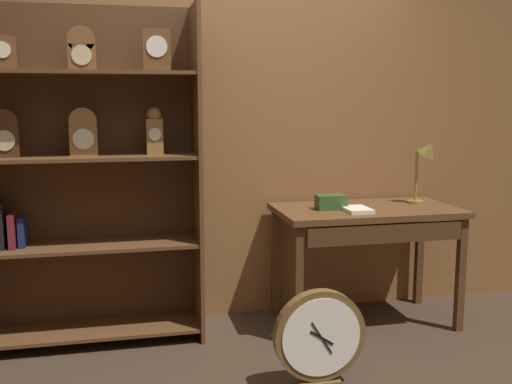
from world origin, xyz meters
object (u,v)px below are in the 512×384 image
(bookshelf, at_px, (81,175))
(round_clock_large, at_px, (320,338))
(workbench, at_px, (368,223))
(open_repair_manual, at_px, (357,210))
(desk_lamp, at_px, (425,161))
(toolbox_small, at_px, (331,202))

(bookshelf, relative_size, round_clock_large, 3.89)
(workbench, xyz_separation_m, open_repair_manual, (-0.12, -0.09, 0.11))
(desk_lamp, distance_m, toolbox_small, 0.74)
(open_repair_manual, height_order, round_clock_large, open_repair_manual)
(bookshelf, distance_m, open_repair_manual, 1.75)
(toolbox_small, bearing_deg, open_repair_manual, -39.75)
(bookshelf, height_order, round_clock_large, bookshelf)
(toolbox_small, height_order, open_repair_manual, toolbox_small)
(round_clock_large, bearing_deg, open_repair_manual, 55.71)
(toolbox_small, bearing_deg, bookshelf, 176.19)
(open_repair_manual, relative_size, round_clock_large, 0.41)
(toolbox_small, bearing_deg, desk_lamp, 4.41)
(bookshelf, relative_size, workbench, 1.73)
(round_clock_large, bearing_deg, toolbox_small, 67.01)
(bookshelf, distance_m, toolbox_small, 1.60)
(bookshelf, distance_m, desk_lamp, 2.28)
(open_repair_manual, bearing_deg, bookshelf, 172.31)
(desk_lamp, bearing_deg, toolbox_small, -175.59)
(open_repair_manual, bearing_deg, desk_lamp, 16.01)
(round_clock_large, bearing_deg, bookshelf, 143.10)
(bookshelf, xyz_separation_m, open_repair_manual, (1.72, -0.22, -0.25))
(toolbox_small, distance_m, open_repair_manual, 0.18)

